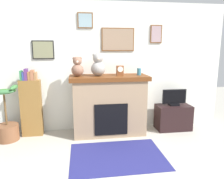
% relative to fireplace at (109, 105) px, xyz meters
% --- Properties ---
extents(back_wall, '(5.20, 0.15, 2.60)m').
position_rel_fireplace_xyz_m(back_wall, '(-0.09, 0.36, 0.71)').
color(back_wall, silver).
rests_on(back_wall, ground_plane).
extents(fireplace, '(1.51, 0.65, 1.17)m').
position_rel_fireplace_xyz_m(fireplace, '(0.00, 0.00, 0.00)').
color(fireplace, '#92775C').
rests_on(fireplace, ground_plane).
extents(bookshelf, '(0.39, 0.16, 1.31)m').
position_rel_fireplace_xyz_m(bookshelf, '(-1.50, 0.10, 0.01)').
color(bookshelf, brown).
rests_on(bookshelf, ground_plane).
extents(potted_plant, '(0.53, 0.44, 1.04)m').
position_rel_fireplace_xyz_m(potted_plant, '(-1.92, -0.08, -0.28)').
color(potted_plant, brown).
rests_on(potted_plant, ground_plane).
extents(tv_stand, '(0.71, 0.40, 0.52)m').
position_rel_fireplace_xyz_m(tv_stand, '(1.36, -0.00, -0.33)').
color(tv_stand, black).
rests_on(tv_stand, ground_plane).
extents(television, '(0.51, 0.14, 0.34)m').
position_rel_fireplace_xyz_m(television, '(1.36, -0.00, 0.09)').
color(television, black).
rests_on(television, tv_stand).
extents(area_rug, '(1.48, 1.08, 0.01)m').
position_rel_fireplace_xyz_m(area_rug, '(-0.00, -0.98, -0.59)').
color(area_rug, navy).
rests_on(area_rug, ground_plane).
extents(candle_jar, '(0.08, 0.08, 0.14)m').
position_rel_fireplace_xyz_m(candle_jar, '(0.59, -0.02, 0.65)').
color(candle_jar, teal).
rests_on(candle_jar, fireplace).
extents(mantel_clock, '(0.13, 0.10, 0.19)m').
position_rel_fireplace_xyz_m(mantel_clock, '(0.21, -0.02, 0.67)').
color(mantel_clock, brown).
rests_on(mantel_clock, fireplace).
extents(teddy_bear_tan, '(0.23, 0.23, 0.37)m').
position_rel_fireplace_xyz_m(teddy_bear_tan, '(-0.60, -0.02, 0.74)').
color(teddy_bear_tan, '#825B49').
rests_on(teddy_bear_tan, fireplace).
extents(teddy_bear_cream, '(0.27, 0.27, 0.44)m').
position_rel_fireplace_xyz_m(teddy_bear_cream, '(-0.21, -0.02, 0.78)').
color(teddy_bear_cream, gray).
rests_on(teddy_bear_cream, fireplace).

